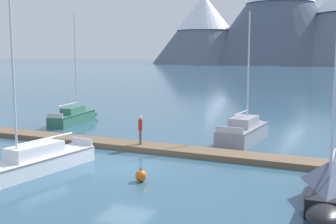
{
  "coord_description": "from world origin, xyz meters",
  "views": [
    {
      "loc": [
        9.29,
        -18.64,
        5.61
      ],
      "look_at": [
        0.0,
        6.0,
        2.0
      ],
      "focal_mm": 46.19,
      "sensor_mm": 36.0,
      "label": 1
    }
  ],
  "objects_px": {
    "person_on_dock": "(140,128)",
    "sailboat_mid_dock_port": "(246,130)",
    "sailboat_nearest_berth": "(76,116)",
    "mooring_buoy_channel_marker": "(141,176)",
    "sailboat_second_berth": "(30,163)",
    "sailboat_mid_dock_starboard": "(330,185)"
  },
  "relations": [
    {
      "from": "person_on_dock",
      "to": "sailboat_mid_dock_port",
      "type": "bearing_deg",
      "value": 42.72
    },
    {
      "from": "sailboat_nearest_berth",
      "to": "sailboat_mid_dock_port",
      "type": "bearing_deg",
      "value": -9.11
    },
    {
      "from": "mooring_buoy_channel_marker",
      "to": "sailboat_second_berth",
      "type": "bearing_deg",
      "value": -171.67
    },
    {
      "from": "sailboat_second_berth",
      "to": "person_on_dock",
      "type": "height_order",
      "value": "sailboat_second_berth"
    },
    {
      "from": "sailboat_mid_dock_port",
      "to": "mooring_buoy_channel_marker",
      "type": "bearing_deg",
      "value": -103.66
    },
    {
      "from": "person_on_dock",
      "to": "sailboat_second_berth",
      "type": "bearing_deg",
      "value": -111.53
    },
    {
      "from": "sailboat_nearest_berth",
      "to": "sailboat_mid_dock_port",
      "type": "height_order",
      "value": "sailboat_nearest_berth"
    },
    {
      "from": "sailboat_nearest_berth",
      "to": "sailboat_second_berth",
      "type": "relative_size",
      "value": 1.08
    },
    {
      "from": "sailboat_nearest_berth",
      "to": "mooring_buoy_channel_marker",
      "type": "distance_m",
      "value": 17.5
    },
    {
      "from": "sailboat_mid_dock_port",
      "to": "mooring_buoy_channel_marker",
      "type": "distance_m",
      "value": 11.09
    },
    {
      "from": "sailboat_second_berth",
      "to": "sailboat_mid_dock_port",
      "type": "height_order",
      "value": "sailboat_mid_dock_port"
    },
    {
      "from": "sailboat_mid_dock_starboard",
      "to": "mooring_buoy_channel_marker",
      "type": "xyz_separation_m",
      "value": [
        -7.78,
        0.07,
        -0.48
      ]
    },
    {
      "from": "sailboat_mid_dock_starboard",
      "to": "person_on_dock",
      "type": "xyz_separation_m",
      "value": [
        -10.45,
        5.95,
        0.52
      ]
    },
    {
      "from": "sailboat_second_berth",
      "to": "sailboat_mid_dock_port",
      "type": "bearing_deg",
      "value": 55.56
    },
    {
      "from": "mooring_buoy_channel_marker",
      "to": "person_on_dock",
      "type": "bearing_deg",
      "value": 114.43
    },
    {
      "from": "sailboat_nearest_berth",
      "to": "person_on_dock",
      "type": "distance_m",
      "value": 11.51
    },
    {
      "from": "sailboat_nearest_berth",
      "to": "mooring_buoy_channel_marker",
      "type": "height_order",
      "value": "sailboat_nearest_berth"
    },
    {
      "from": "sailboat_mid_dock_starboard",
      "to": "mooring_buoy_channel_marker",
      "type": "distance_m",
      "value": 7.8
    },
    {
      "from": "sailboat_nearest_berth",
      "to": "sailboat_second_berth",
      "type": "height_order",
      "value": "sailboat_nearest_berth"
    },
    {
      "from": "sailboat_mid_dock_port",
      "to": "mooring_buoy_channel_marker",
      "type": "relative_size",
      "value": 13.8
    },
    {
      "from": "sailboat_mid_dock_port",
      "to": "sailboat_mid_dock_starboard",
      "type": "height_order",
      "value": "sailboat_mid_dock_starboard"
    },
    {
      "from": "sailboat_second_berth",
      "to": "mooring_buoy_channel_marker",
      "type": "height_order",
      "value": "sailboat_second_berth"
    }
  ]
}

